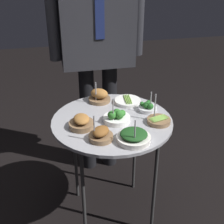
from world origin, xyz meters
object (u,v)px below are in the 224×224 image
bowl_broccoli_mid_right (148,107)px  bowl_spinach_mid_left (134,137)px  bowl_asparagus_front_center (128,101)px  bowl_roast_far_rim (99,96)px  waiter_figure (97,29)px  serving_cart (112,127)px  bowl_broccoli_back_right (117,117)px  bowl_asparagus_back_left (159,120)px  bowl_roast_center (82,123)px  bowl_roast_near_rim (101,134)px

bowl_broccoli_mid_right → bowl_spinach_mid_left: 0.34m
bowl_asparagus_front_center → bowl_broccoli_mid_right: bearing=-55.5°
bowl_roast_far_rim → waiter_figure: bearing=81.7°
serving_cart → bowl_broccoli_back_right: bowl_broccoli_back_right is taller
bowl_spinach_mid_left → bowl_asparagus_back_left: bowl_asparagus_back_left is taller
bowl_broccoli_back_right → bowl_asparagus_back_left: 0.23m
bowl_broccoli_mid_right → bowl_roast_center: 0.42m
bowl_broccoli_mid_right → bowl_broccoli_back_right: 0.22m
bowl_roast_center → bowl_spinach_mid_left: 0.30m
serving_cart → bowl_roast_near_rim: bearing=-118.2°
bowl_spinach_mid_left → bowl_roast_near_rim: bearing=162.0°
serving_cart → bowl_broccoli_back_right: 0.09m
bowl_asparagus_back_left → waiter_figure: waiter_figure is taller
bowl_roast_near_rim → bowl_asparagus_back_left: (0.34, 0.10, -0.01)m
bowl_broccoli_back_right → bowl_roast_center: bearing=-174.3°
bowl_roast_center → bowl_spinach_mid_left: (0.24, -0.19, -0.00)m
bowl_roast_near_rim → bowl_asparagus_back_left: size_ratio=0.90×
serving_cart → bowl_broccoli_mid_right: 0.25m
bowl_broccoli_mid_right → bowl_asparagus_back_left: bearing=-83.8°
serving_cart → bowl_roast_near_rim: size_ratio=4.90×
bowl_roast_center → waiter_figure: bearing=71.7°
bowl_broccoli_mid_right → bowl_roast_center: (-0.41, -0.11, 0.01)m
serving_cart → bowl_spinach_mid_left: bowl_spinach_mid_left is taller
bowl_broccoli_mid_right → bowl_roast_center: bowl_broccoli_mid_right is taller
bowl_roast_center → serving_cart: bearing=14.1°
bowl_broccoli_mid_right → bowl_roast_far_rim: bearing=143.7°
bowl_roast_center → bowl_roast_far_rim: bearing=62.9°
bowl_broccoli_back_right → bowl_asparagus_front_center: 0.25m
bowl_broccoli_back_right → bowl_asparagus_front_center: bearing=60.9°
serving_cart → bowl_asparagus_back_left: bearing=-19.5°
bowl_spinach_mid_left → serving_cart: bearing=104.4°
serving_cart → bowl_broccoli_back_right: (0.02, -0.02, 0.08)m
bowl_broccoli_mid_right → bowl_spinach_mid_left: bearing=-119.8°
bowl_roast_center → bowl_spinach_mid_left: bearing=-38.6°
waiter_figure → bowl_roast_far_rim: bearing=-98.3°
bowl_roast_center → bowl_roast_near_rim: (0.08, -0.14, -0.00)m
bowl_broccoli_mid_right → bowl_asparagus_front_center: (-0.09, 0.13, -0.01)m
bowl_asparagus_front_center → bowl_roast_center: bearing=-143.7°
bowl_roast_near_rim → bowl_spinach_mid_left: 0.17m
bowl_broccoli_mid_right → bowl_roast_center: bearing=-165.4°
bowl_broccoli_back_right → bowl_asparagus_front_center: bowl_broccoli_back_right is taller
bowl_broccoli_mid_right → bowl_roast_near_rim: bowl_roast_near_rim is taller
bowl_roast_far_rim → waiter_figure: size_ratio=0.08×
bowl_roast_near_rim → waiter_figure: size_ratio=0.08×
bowl_roast_near_rim → bowl_asparagus_back_left: bowl_asparagus_back_left is taller
bowl_broccoli_back_right → waiter_figure: bearing=90.7°
bowl_roast_near_rim → bowl_asparagus_front_center: (0.24, 0.37, -0.02)m
bowl_roast_far_rim → bowl_roast_near_rim: 0.44m
bowl_broccoli_back_right → bowl_roast_far_rim: size_ratio=1.12×
bowl_broccoli_back_right → bowl_roast_center: 0.20m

